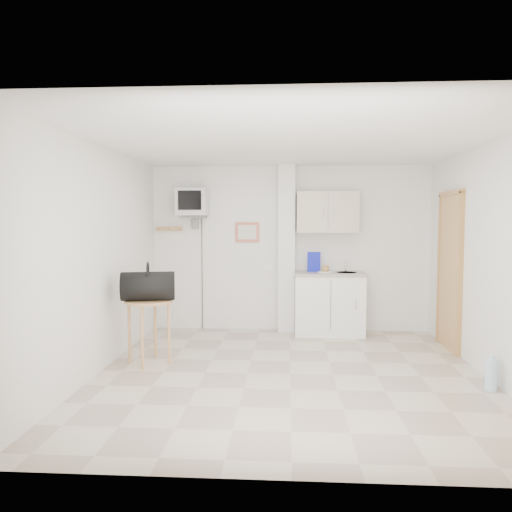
# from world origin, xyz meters

# --- Properties ---
(ground) EXTENTS (4.50, 4.50, 0.00)m
(ground) POSITION_xyz_m (0.00, 0.00, 0.00)
(ground) COLOR #C1B59C
(ground) RESTS_ON ground
(room_envelope) EXTENTS (4.24, 4.54, 2.55)m
(room_envelope) POSITION_xyz_m (0.24, 0.09, 1.54)
(room_envelope) COLOR white
(room_envelope) RESTS_ON ground
(kitchenette) EXTENTS (1.03, 0.58, 2.10)m
(kitchenette) POSITION_xyz_m (0.57, 2.00, 0.80)
(kitchenette) COLOR white
(kitchenette) RESTS_ON ground
(crt_television) EXTENTS (0.44, 0.45, 2.15)m
(crt_television) POSITION_xyz_m (-1.45, 2.02, 1.94)
(crt_television) COLOR slate
(crt_television) RESTS_ON ground
(round_table) EXTENTS (0.56, 0.56, 0.75)m
(round_table) POSITION_xyz_m (-1.65, 0.31, 0.63)
(round_table) COLOR #A8794B
(round_table) RESTS_ON ground
(duffel_bag) EXTENTS (0.66, 0.46, 0.45)m
(duffel_bag) POSITION_xyz_m (-1.64, 0.28, 0.92)
(duffel_bag) COLOR black
(duffel_bag) RESTS_ON round_table
(water_bottle) EXTENTS (0.12, 0.12, 0.36)m
(water_bottle) POSITION_xyz_m (1.98, -0.40, 0.16)
(water_bottle) COLOR #B1D3F2
(water_bottle) RESTS_ON ground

